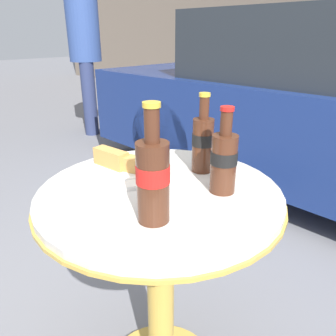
{
  "coord_description": "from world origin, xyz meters",
  "views": [
    {
      "loc": [
        0.56,
        -0.53,
        1.11
      ],
      "look_at": [
        0.0,
        0.03,
        0.78
      ],
      "focal_mm": 35.0,
      "sensor_mm": 36.0,
      "label": 1
    }
  ],
  "objects_px": {
    "cola_bottle_right": "(224,160)",
    "pedestrian": "(85,48)",
    "bistro_table": "(160,254)",
    "lunch_plate_near": "(124,168)",
    "cola_bottle_center": "(204,142)",
    "cola_bottle_left": "(153,177)"
  },
  "relations": [
    {
      "from": "cola_bottle_right",
      "to": "pedestrian",
      "type": "distance_m",
      "value": 3.24
    },
    {
      "from": "cola_bottle_right",
      "to": "bistro_table",
      "type": "bearing_deg",
      "value": -139.53
    },
    {
      "from": "lunch_plate_near",
      "to": "pedestrian",
      "type": "relative_size",
      "value": 0.14
    },
    {
      "from": "cola_bottle_center",
      "to": "pedestrian",
      "type": "xyz_separation_m",
      "value": [
        -2.79,
        1.36,
        0.14
      ]
    },
    {
      "from": "cola_bottle_center",
      "to": "pedestrian",
      "type": "height_order",
      "value": "pedestrian"
    },
    {
      "from": "lunch_plate_near",
      "to": "cola_bottle_right",
      "type": "bearing_deg",
      "value": 21.5
    },
    {
      "from": "bistro_table",
      "to": "lunch_plate_near",
      "type": "relative_size",
      "value": 2.98
    },
    {
      "from": "cola_bottle_left",
      "to": "lunch_plate_near",
      "type": "xyz_separation_m",
      "value": [
        -0.25,
        0.11,
        -0.08
      ]
    },
    {
      "from": "bistro_table",
      "to": "cola_bottle_left",
      "type": "height_order",
      "value": "cola_bottle_left"
    },
    {
      "from": "cola_bottle_right",
      "to": "pedestrian",
      "type": "height_order",
      "value": "pedestrian"
    },
    {
      "from": "pedestrian",
      "to": "lunch_plate_near",
      "type": "bearing_deg",
      "value": -30.26
    },
    {
      "from": "bistro_table",
      "to": "cola_bottle_center",
      "type": "height_order",
      "value": "cola_bottle_center"
    },
    {
      "from": "cola_bottle_right",
      "to": "pedestrian",
      "type": "relative_size",
      "value": 0.13
    },
    {
      "from": "bistro_table",
      "to": "cola_bottle_left",
      "type": "bearing_deg",
      "value": -48.55
    },
    {
      "from": "cola_bottle_left",
      "to": "pedestrian",
      "type": "distance_m",
      "value": 3.33
    },
    {
      "from": "cola_bottle_left",
      "to": "cola_bottle_center",
      "type": "height_order",
      "value": "cola_bottle_left"
    },
    {
      "from": "cola_bottle_center",
      "to": "cola_bottle_right",
      "type": "bearing_deg",
      "value": -29.7
    },
    {
      "from": "bistro_table",
      "to": "cola_bottle_right",
      "type": "distance_m",
      "value": 0.34
    },
    {
      "from": "cola_bottle_left",
      "to": "cola_bottle_right",
      "type": "height_order",
      "value": "cola_bottle_left"
    },
    {
      "from": "cola_bottle_left",
      "to": "pedestrian",
      "type": "xyz_separation_m",
      "value": [
        -2.89,
        1.65,
        0.13
      ]
    },
    {
      "from": "bistro_table",
      "to": "cola_bottle_right",
      "type": "xyz_separation_m",
      "value": [
        0.12,
        0.11,
        0.3
      ]
    },
    {
      "from": "bistro_table",
      "to": "cola_bottle_left",
      "type": "relative_size",
      "value": 2.82
    }
  ]
}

